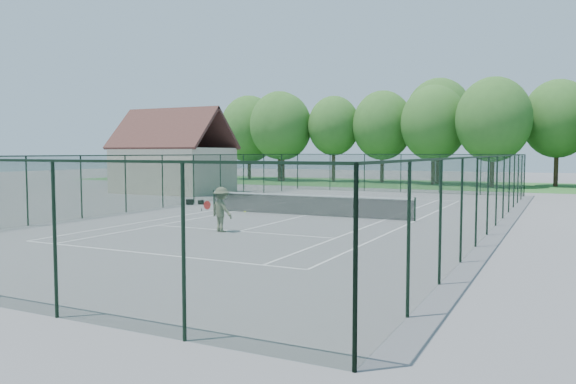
# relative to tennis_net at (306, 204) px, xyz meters

# --- Properties ---
(ground) EXTENTS (140.00, 140.00, 0.00)m
(ground) POSITION_rel_tennis_net_xyz_m (0.00, 0.00, -0.58)
(ground) COLOR slate
(ground) RESTS_ON ground
(grass_far) EXTENTS (80.00, 16.00, 0.01)m
(grass_far) POSITION_rel_tennis_net_xyz_m (0.00, 30.00, -0.57)
(grass_far) COLOR #33722F
(grass_far) RESTS_ON ground
(court_lines) EXTENTS (11.05, 23.85, 0.01)m
(court_lines) POSITION_rel_tennis_net_xyz_m (0.00, 0.00, -0.57)
(court_lines) COLOR white
(court_lines) RESTS_ON ground
(tennis_net) EXTENTS (11.08, 0.08, 1.10)m
(tennis_net) POSITION_rel_tennis_net_xyz_m (0.00, 0.00, 0.00)
(tennis_net) COLOR black
(tennis_net) RESTS_ON ground
(fence_enclosure) EXTENTS (18.05, 36.05, 3.02)m
(fence_enclosure) POSITION_rel_tennis_net_xyz_m (0.00, 0.00, 0.98)
(fence_enclosure) COLOR #1A3723
(fence_enclosure) RESTS_ON ground
(utility_building) EXTENTS (8.60, 6.27, 6.63)m
(utility_building) POSITION_rel_tennis_net_xyz_m (-16.00, 10.00, 2.54)
(utility_building) COLOR beige
(utility_building) RESTS_ON ground
(tree_line_far) EXTENTS (39.40, 6.40, 9.70)m
(tree_line_far) POSITION_rel_tennis_net_xyz_m (0.00, 30.00, 5.42)
(tree_line_far) COLOR #432E1F
(tree_line_far) RESTS_ON ground
(sports_bag_a) EXTENTS (0.47, 0.38, 0.33)m
(sports_bag_a) POSITION_rel_tennis_net_xyz_m (-8.63, 2.07, -0.41)
(sports_bag_a) COLOR black
(sports_bag_a) RESTS_ON ground
(sports_bag_b) EXTENTS (0.39, 0.32, 0.26)m
(sports_bag_b) POSITION_rel_tennis_net_xyz_m (-8.14, 2.53, -0.44)
(sports_bag_b) COLOR black
(sports_bag_b) RESTS_ON ground
(tennis_player) EXTENTS (1.74, 1.02, 1.78)m
(tennis_player) POSITION_rel_tennis_net_xyz_m (-0.56, -6.81, 0.31)
(tennis_player) COLOR #545941
(tennis_player) RESTS_ON ground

